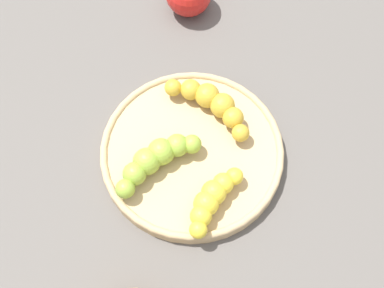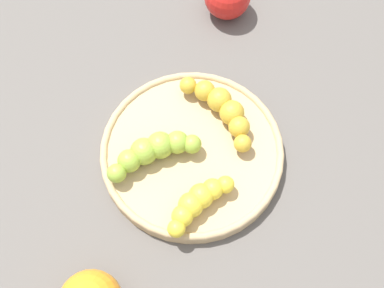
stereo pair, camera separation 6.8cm
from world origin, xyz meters
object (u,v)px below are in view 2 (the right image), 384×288
Objects in this scene: banana_green at (153,151)px; banana_spotted at (222,108)px; fruit_bowl at (192,152)px; banana_yellow at (197,202)px.

banana_green is 0.11m from banana_spotted.
banana_yellow is (-0.06, 0.05, 0.02)m from fruit_bowl.
banana_green reaches higher than fruit_bowl.
banana_yellow is 0.14m from banana_spotted.
fruit_bowl is 0.06m from banana_green.
banana_spotted is at bearing -57.34° from banana_yellow.
banana_green is (0.03, 0.04, 0.03)m from fruit_bowl.
banana_spotted reaches higher than fruit_bowl.
banana_green is at bearing 176.29° from banana_spotted.
banana_green is at bearing -3.36° from banana_yellow.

